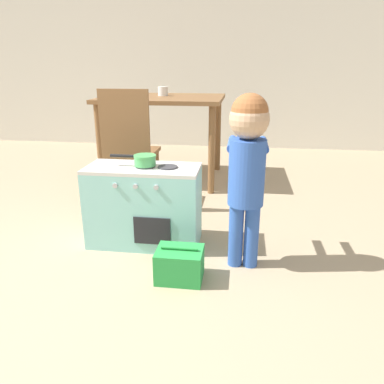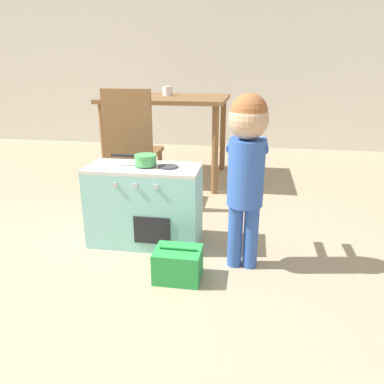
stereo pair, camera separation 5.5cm
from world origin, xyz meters
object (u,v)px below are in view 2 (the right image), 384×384
(toy_pot, at_px, (145,159))
(dining_table, at_px, (168,108))
(child_figure, at_px, (247,157))
(dining_chair_near, at_px, (133,147))
(play_kitchen, at_px, (145,205))
(cup_on_table, at_px, (168,91))
(toy_basket, at_px, (178,264))

(toy_pot, height_order, dining_table, dining_table)
(child_figure, relative_size, dining_chair_near, 1.04)
(child_figure, distance_m, dining_chair_near, 1.18)
(play_kitchen, relative_size, cup_on_table, 7.26)
(toy_pot, distance_m, child_figure, 0.63)
(play_kitchen, height_order, toy_basket, play_kitchen)
(child_figure, relative_size, dining_table, 0.85)
(child_figure, xyz_separation_m, toy_basket, (-0.32, -0.19, -0.53))
(toy_basket, xyz_separation_m, cup_on_table, (-0.46, 1.84, 0.74))
(dining_table, bearing_deg, play_kitchen, -83.20)
(toy_pot, bearing_deg, dining_chair_near, 114.27)
(toy_pot, xyz_separation_m, dining_chair_near, (-0.27, 0.59, -0.06))
(play_kitchen, bearing_deg, toy_basket, -54.11)
(play_kitchen, height_order, toy_pot, toy_pot)
(dining_table, bearing_deg, dining_chair_near, -96.59)
(play_kitchen, xyz_separation_m, toy_pot, (0.01, 0.00, 0.29))
(play_kitchen, height_order, dining_table, dining_table)
(play_kitchen, bearing_deg, child_figure, -18.04)
(dining_table, relative_size, cup_on_table, 11.84)
(child_figure, bearing_deg, dining_chair_near, 137.47)
(child_figure, distance_m, cup_on_table, 1.84)
(toy_pot, distance_m, toy_basket, 0.65)
(play_kitchen, distance_m, dining_table, 1.45)
(toy_pot, relative_size, cup_on_table, 2.96)
(child_figure, height_order, cup_on_table, child_figure)
(cup_on_table, bearing_deg, toy_basket, -75.97)
(toy_basket, bearing_deg, cup_on_table, 104.03)
(toy_pot, bearing_deg, dining_table, 97.27)
(cup_on_table, bearing_deg, child_figure, -64.63)
(play_kitchen, height_order, child_figure, child_figure)
(dining_chair_near, bearing_deg, play_kitchen, -66.66)
(toy_basket, relative_size, dining_table, 0.22)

